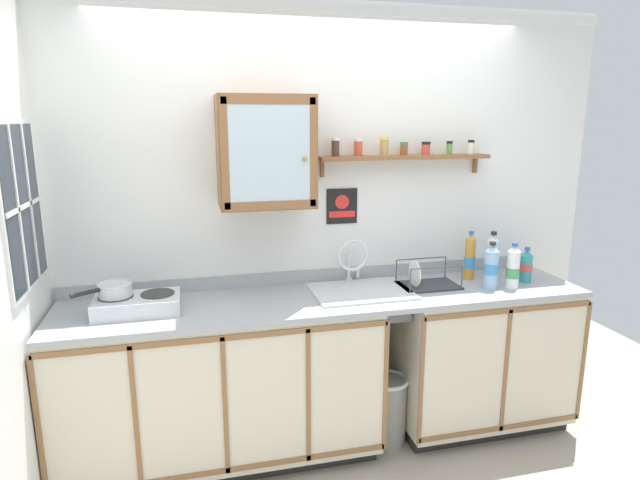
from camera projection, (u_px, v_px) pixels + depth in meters
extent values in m
plane|color=#9E9384|center=(346.00, 478.00, 2.95)|extent=(6.07, 6.07, 0.00)
cube|color=white|center=(317.00, 225.00, 3.28)|extent=(3.67, 0.05, 2.60)
cube|color=white|center=(319.00, 7.00, 2.97)|extent=(3.67, 0.02, 0.05)
cube|color=black|center=(224.00, 449.00, 3.14)|extent=(1.71, 0.53, 0.08)
cube|color=beige|center=(221.00, 380.00, 3.01)|extent=(1.75, 0.59, 0.84)
cube|color=brown|center=(222.00, 338.00, 2.64)|extent=(1.75, 0.01, 0.03)
cube|color=brown|center=(228.00, 470.00, 2.81)|extent=(1.75, 0.01, 0.03)
cube|color=brown|center=(38.00, 431.00, 2.52)|extent=(0.02, 0.01, 0.77)
cube|color=brown|center=(136.00, 418.00, 2.62)|extent=(0.02, 0.01, 0.77)
cube|color=brown|center=(225.00, 407.00, 2.73)|extent=(0.02, 0.01, 0.77)
cube|color=brown|center=(308.00, 397.00, 2.83)|extent=(0.02, 0.01, 0.77)
cube|color=brown|center=(386.00, 387.00, 2.93)|extent=(0.02, 0.01, 0.77)
cube|color=black|center=(472.00, 413.00, 3.52)|extent=(1.04, 0.53, 0.08)
cube|color=beige|center=(479.00, 351.00, 3.39)|extent=(1.06, 0.59, 0.84)
cube|color=brown|center=(511.00, 311.00, 3.02)|extent=(1.06, 0.01, 0.03)
cube|color=brown|center=(501.00, 428.00, 3.19)|extent=(1.06, 0.01, 0.03)
cube|color=brown|center=(421.00, 382.00, 2.98)|extent=(0.02, 0.01, 0.77)
cube|color=brown|center=(506.00, 372.00, 3.11)|extent=(0.02, 0.01, 0.77)
cube|color=brown|center=(583.00, 362.00, 3.23)|extent=(0.02, 0.01, 0.77)
cube|color=#9EA3A8|center=(331.00, 298.00, 3.06)|extent=(3.03, 0.62, 0.03)
cube|color=#9EA3A8|center=(319.00, 275.00, 3.32)|extent=(3.03, 0.02, 0.08)
cube|color=silver|center=(361.00, 291.00, 3.12)|extent=(0.57, 0.43, 0.01)
cube|color=slate|center=(361.00, 313.00, 3.15)|extent=(0.49, 0.35, 0.01)
cube|color=slate|center=(352.00, 294.00, 3.31)|extent=(0.49, 0.01, 0.13)
cube|color=slate|center=(371.00, 314.00, 2.97)|extent=(0.49, 0.01, 0.13)
cylinder|color=#4C4C51|center=(361.00, 313.00, 3.15)|extent=(0.04, 0.04, 0.01)
cylinder|color=silver|center=(348.00, 279.00, 3.34)|extent=(0.05, 0.05, 0.02)
cylinder|color=silver|center=(349.00, 265.00, 3.32)|extent=(0.02, 0.02, 0.16)
torus|color=silver|center=(353.00, 255.00, 3.22)|extent=(0.20, 0.02, 0.20)
cylinder|color=silver|center=(358.00, 273.00, 3.35)|extent=(0.02, 0.02, 0.06)
cube|color=silver|center=(137.00, 304.00, 2.79)|extent=(0.44, 0.26, 0.09)
cylinder|color=#2D2D2D|center=(116.00, 297.00, 2.78)|extent=(0.17, 0.17, 0.01)
cylinder|color=#2D2D2D|center=(158.00, 293.00, 2.83)|extent=(0.17, 0.17, 0.01)
cylinder|color=black|center=(113.00, 314.00, 2.66)|extent=(0.03, 0.02, 0.03)
cylinder|color=black|center=(157.00, 310.00, 2.71)|extent=(0.03, 0.02, 0.03)
cylinder|color=silver|center=(115.00, 290.00, 2.77)|extent=(0.17, 0.17, 0.07)
torus|color=silver|center=(115.00, 284.00, 2.76)|extent=(0.17, 0.17, 0.01)
cylinder|color=black|center=(85.00, 293.00, 2.65)|extent=(0.13, 0.10, 0.02)
cylinder|color=silver|center=(492.00, 260.00, 3.36)|extent=(0.08, 0.08, 0.25)
cone|color=silver|center=(494.00, 238.00, 3.32)|extent=(0.08, 0.08, 0.04)
cylinder|color=#262626|center=(494.00, 233.00, 3.32)|extent=(0.04, 0.04, 0.02)
cylinder|color=#3F8CCC|center=(492.00, 262.00, 3.36)|extent=(0.09, 0.09, 0.07)
cylinder|color=white|center=(513.00, 270.00, 3.18)|extent=(0.07, 0.07, 0.23)
cone|color=white|center=(515.00, 249.00, 3.15)|extent=(0.07, 0.07, 0.03)
cylinder|color=#2D59B2|center=(515.00, 244.00, 3.15)|extent=(0.03, 0.03, 0.02)
cylinder|color=#4C9959|center=(513.00, 273.00, 3.18)|extent=(0.08, 0.08, 0.06)
cylinder|color=#8CB7E0|center=(491.00, 270.00, 3.17)|extent=(0.08, 0.08, 0.23)
cone|color=#8CB7E0|center=(493.00, 248.00, 3.14)|extent=(0.08, 0.08, 0.04)
cylinder|color=#262626|center=(493.00, 243.00, 3.14)|extent=(0.04, 0.04, 0.02)
cylinder|color=#3F8CCC|center=(491.00, 269.00, 3.17)|extent=(0.08, 0.08, 0.06)
cylinder|color=teal|center=(526.00, 269.00, 3.31)|extent=(0.07, 0.07, 0.17)
cone|color=teal|center=(527.00, 253.00, 3.29)|extent=(0.07, 0.07, 0.03)
cylinder|color=#2D59B2|center=(527.00, 249.00, 3.28)|extent=(0.03, 0.03, 0.02)
cylinder|color=#D84C3F|center=(526.00, 267.00, 3.31)|extent=(0.08, 0.08, 0.05)
cylinder|color=gold|center=(470.00, 259.00, 3.36)|extent=(0.07, 0.07, 0.26)
cone|color=gold|center=(471.00, 237.00, 3.33)|extent=(0.06, 0.06, 0.03)
cylinder|color=#2D59B2|center=(471.00, 233.00, 3.32)|extent=(0.03, 0.03, 0.02)
cylinder|color=#3F8CCC|center=(470.00, 262.00, 3.36)|extent=(0.07, 0.07, 0.07)
cube|color=#333338|center=(428.00, 285.00, 3.23)|extent=(0.36, 0.23, 0.01)
cylinder|color=#4C4F54|center=(410.00, 281.00, 3.07)|extent=(0.01, 0.01, 0.14)
cylinder|color=#4C4F54|center=(462.00, 277.00, 3.15)|extent=(0.01, 0.01, 0.14)
cylinder|color=#4C4F54|center=(396.00, 271.00, 3.28)|extent=(0.01, 0.01, 0.14)
cylinder|color=#4C4F54|center=(445.00, 267.00, 3.35)|extent=(0.01, 0.01, 0.14)
cylinder|color=#4C4F54|center=(437.00, 268.00, 3.10)|extent=(0.33, 0.01, 0.01)
cylinder|color=#4C4F54|center=(422.00, 258.00, 3.30)|extent=(0.33, 0.01, 0.01)
cylinder|color=white|center=(415.00, 274.00, 3.19)|extent=(0.01, 0.16, 0.16)
cube|color=brown|center=(265.00, 152.00, 2.92)|extent=(0.52, 0.32, 0.61)
cube|color=silver|center=(270.00, 154.00, 2.77)|extent=(0.43, 0.01, 0.50)
cube|color=brown|center=(224.00, 154.00, 2.71)|extent=(0.04, 0.01, 0.57)
cube|color=brown|center=(314.00, 153.00, 2.82)|extent=(0.04, 0.01, 0.57)
cube|color=brown|center=(269.00, 99.00, 2.71)|extent=(0.49, 0.01, 0.05)
cube|color=brown|center=(271.00, 205.00, 2.83)|extent=(0.49, 0.01, 0.05)
sphere|color=olive|center=(305.00, 159.00, 2.80)|extent=(0.02, 0.02, 0.02)
cube|color=brown|center=(405.00, 157.00, 3.22)|extent=(1.07, 0.14, 0.02)
cube|color=brown|center=(322.00, 168.00, 3.17)|extent=(0.02, 0.03, 0.10)
cube|color=brown|center=(475.00, 165.00, 3.41)|extent=(0.02, 0.03, 0.10)
cylinder|color=#4C3326|center=(335.00, 148.00, 3.11)|extent=(0.05, 0.05, 0.09)
cylinder|color=white|center=(335.00, 139.00, 3.10)|extent=(0.05, 0.05, 0.02)
cylinder|color=#CC4C33|center=(358.00, 149.00, 3.15)|extent=(0.05, 0.05, 0.09)
cylinder|color=white|center=(358.00, 140.00, 3.14)|extent=(0.05, 0.05, 0.02)
cylinder|color=tan|center=(384.00, 148.00, 3.16)|extent=(0.05, 0.05, 0.09)
cylinder|color=yellow|center=(384.00, 138.00, 3.15)|extent=(0.05, 0.05, 0.02)
cylinder|color=brown|center=(404.00, 150.00, 3.22)|extent=(0.05, 0.05, 0.06)
cylinder|color=#33723F|center=(404.00, 143.00, 3.22)|extent=(0.05, 0.05, 0.02)
cylinder|color=#CC4C33|center=(426.00, 150.00, 3.25)|extent=(0.05, 0.05, 0.06)
cylinder|color=black|center=(426.00, 143.00, 3.24)|extent=(0.05, 0.05, 0.02)
cylinder|color=#598C3F|center=(449.00, 149.00, 3.27)|extent=(0.04, 0.04, 0.07)
cylinder|color=black|center=(450.00, 142.00, 3.26)|extent=(0.04, 0.04, 0.02)
cylinder|color=silver|center=(471.00, 148.00, 3.31)|extent=(0.04, 0.04, 0.07)
cylinder|color=black|center=(471.00, 141.00, 3.30)|extent=(0.04, 0.04, 0.02)
cube|color=black|center=(342.00, 206.00, 3.26)|extent=(0.19, 0.01, 0.22)
cube|color=red|center=(342.00, 214.00, 3.27)|extent=(0.16, 0.00, 0.04)
cylinder|color=red|center=(342.00, 202.00, 3.25)|extent=(0.09, 0.00, 0.09)
cube|color=#262D38|center=(23.00, 206.00, 2.50)|extent=(0.01, 0.55, 0.76)
cube|color=white|center=(21.00, 206.00, 2.50)|extent=(0.02, 0.59, 0.80)
cube|color=white|center=(18.00, 210.00, 2.41)|extent=(0.01, 0.02, 0.76)
cube|color=white|center=(30.00, 203.00, 2.59)|extent=(0.01, 0.02, 0.76)
cube|color=white|center=(24.00, 206.00, 2.50)|extent=(0.01, 0.55, 0.02)
cylinder|color=gray|center=(387.00, 411.00, 3.24)|extent=(0.23, 0.23, 0.41)
torus|color=white|center=(388.00, 380.00, 3.19)|extent=(0.25, 0.25, 0.02)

